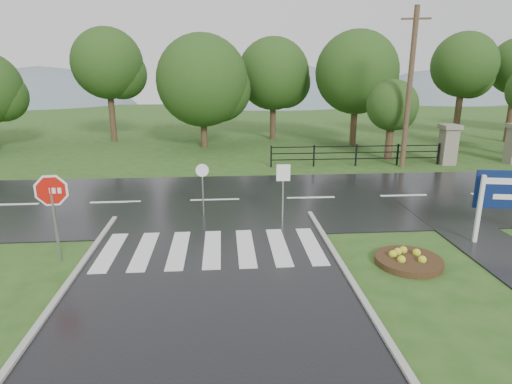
{
  "coord_description": "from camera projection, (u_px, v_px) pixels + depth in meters",
  "views": [
    {
      "loc": [
        0.39,
        -6.86,
        5.24
      ],
      "look_at": [
        1.39,
        6.0,
        1.5
      ],
      "focal_mm": 30.0,
      "sensor_mm": 36.0,
      "label": 1
    }
  ],
  "objects": [
    {
      "name": "ground",
      "position": [
        207.0,
        359.0,
        8.0
      ],
      "size": [
        120.0,
        120.0,
        0.0
      ],
      "primitive_type": "plane",
      "color": "#294D19",
      "rests_on": "ground"
    },
    {
      "name": "main_road",
      "position": [
        215.0,
        201.0,
        17.58
      ],
      "size": [
        90.0,
        8.0,
        0.04
      ],
      "primitive_type": "cube",
      "color": "black",
      "rests_on": "ground"
    },
    {
      "name": "walkway",
      "position": [
        504.0,
        255.0,
        12.47
      ],
      "size": [
        2.2,
        11.0,
        0.04
      ],
      "primitive_type": "cube",
      "color": "black",
      "rests_on": "ground"
    },
    {
      "name": "crosswalk",
      "position": [
        212.0,
        248.0,
        12.77
      ],
      "size": [
        6.5,
        2.8,
        0.02
      ],
      "color": "silver",
      "rests_on": "ground"
    },
    {
      "name": "pillar_west",
      "position": [
        448.0,
        144.0,
        23.97
      ],
      "size": [
        1.0,
        1.0,
        2.24
      ],
      "color": "gray",
      "rests_on": "ground"
    },
    {
      "name": "fence_west",
      "position": [
        356.0,
        153.0,
        23.7
      ],
      "size": [
        9.58,
        0.08,
        1.2
      ],
      "color": "black",
      "rests_on": "ground"
    },
    {
      "name": "hills",
      "position": [
        242.0,
        192.0,
        74.83
      ],
      "size": [
        102.0,
        48.0,
        48.0
      ],
      "color": "slate",
      "rests_on": "ground"
    },
    {
      "name": "treeline",
      "position": [
        231.0,
        143.0,
        31.06
      ],
      "size": [
        83.2,
        5.2,
        10.0
      ],
      "color": "#1D3C12",
      "rests_on": "ground"
    },
    {
      "name": "stop_sign",
      "position": [
        52.0,
        198.0,
        11.53
      ],
      "size": [
        1.18,
        0.19,
        2.68
      ],
      "color": "#939399",
      "rests_on": "ground"
    },
    {
      "name": "flower_bed",
      "position": [
        409.0,
        260.0,
        11.85
      ],
      "size": [
        1.83,
        1.83,
        0.37
      ],
      "color": "#332111",
      "rests_on": "ground"
    },
    {
      "name": "reg_sign_small",
      "position": [
        283.0,
        182.0,
        14.61
      ],
      "size": [
        0.47,
        0.06,
        2.12
      ],
      "color": "#939399",
      "rests_on": "ground"
    },
    {
      "name": "reg_sign_round",
      "position": [
        203.0,
        183.0,
        15.28
      ],
      "size": [
        0.46,
        0.08,
        1.99
      ],
      "color": "#939399",
      "rests_on": "ground"
    },
    {
      "name": "utility_pole_east",
      "position": [
        409.0,
        89.0,
        22.43
      ],
      "size": [
        1.46,
        0.41,
        8.29
      ],
      "color": "#473523",
      "rests_on": "ground"
    },
    {
      "name": "entrance_tree_left",
      "position": [
        392.0,
        106.0,
        24.64
      ],
      "size": [
        2.93,
        2.93,
        4.66
      ],
      "color": "#3D2B1C",
      "rests_on": "ground"
    }
  ]
}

